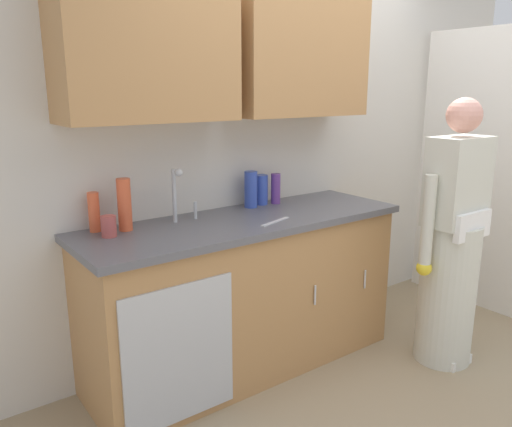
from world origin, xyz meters
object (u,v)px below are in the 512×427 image
at_px(person_at_sink, 451,255).
at_px(cup_by_sink, 109,226).
at_px(sink, 194,229).
at_px(bottle_cleaner_spray, 94,212).
at_px(bottle_water_short, 261,190).
at_px(bottle_water_tall, 276,189).
at_px(bottle_dish_liquid, 124,205).
at_px(knife_on_counter, 275,222).
at_px(bottle_soap, 251,189).

relative_size(person_at_sink, cup_by_sink, 15.01).
bearing_deg(sink, cup_by_sink, 168.99).
xyz_separation_m(person_at_sink, bottle_cleaner_spray, (-1.84, 0.91, 0.35)).
xyz_separation_m(person_at_sink, bottle_water_short, (-0.76, 0.90, 0.34)).
distance_m(sink, cup_by_sink, 0.45).
bearing_deg(bottle_water_tall, person_at_sink, -52.61).
distance_m(bottle_dish_liquid, knife_on_counter, 0.82).
bearing_deg(knife_on_counter, bottle_soap, -121.96).
bearing_deg(bottle_dish_liquid, bottle_water_tall, 1.87).
bearing_deg(knife_on_counter, cup_by_sink, -34.14).
xyz_separation_m(bottle_soap, bottle_cleaner_spray, (-0.98, 0.03, -0.01)).
xyz_separation_m(sink, bottle_water_short, (0.62, 0.22, 0.11)).
bearing_deg(sink, bottle_water_tall, 14.55).
distance_m(bottle_soap, bottle_cleaner_spray, 0.98).
bearing_deg(cup_by_sink, person_at_sink, -23.01).
bearing_deg(bottle_dish_liquid, bottle_cleaner_spray, 152.75).
height_order(sink, bottle_water_tall, sink).
xyz_separation_m(bottle_soap, knife_on_counter, (-0.10, -0.38, -0.11)).
bearing_deg(bottle_soap, knife_on_counter, -105.56).
xyz_separation_m(bottle_soap, bottle_water_short, (0.10, 0.03, -0.02)).
xyz_separation_m(sink, bottle_soap, (0.52, 0.19, 0.13)).
xyz_separation_m(sink, bottle_cleaner_spray, (-0.46, 0.22, 0.12)).
relative_size(bottle_water_tall, knife_on_counter, 0.81).
xyz_separation_m(bottle_soap, bottle_water_tall, (0.19, -0.01, -0.02)).
bearing_deg(bottle_cleaner_spray, bottle_dish_liquid, -27.25).
bearing_deg(bottle_water_tall, bottle_water_short, 159.57).
bearing_deg(bottle_dish_liquid, sink, -24.82).
bearing_deg(bottle_water_tall, knife_on_counter, -128.83).
height_order(bottle_dish_liquid, bottle_cleaner_spray, bottle_dish_liquid).
height_order(person_at_sink, bottle_water_tall, person_at_sink).
bearing_deg(sink, knife_on_counter, -24.41).
relative_size(bottle_soap, bottle_cleaner_spray, 1.09).
relative_size(person_at_sink, knife_on_counter, 6.75).
bearing_deg(bottle_water_short, knife_on_counter, -117.25).
relative_size(bottle_soap, bottle_water_tall, 1.17).
distance_m(bottle_soap, knife_on_counter, 0.41).
bearing_deg(bottle_cleaner_spray, cup_by_sink, -80.17).
relative_size(sink, bottle_soap, 2.20).
height_order(sink, cup_by_sink, sink).
height_order(bottle_water_short, knife_on_counter, bottle_water_short).
height_order(sink, person_at_sink, person_at_sink).
height_order(person_at_sink, bottle_dish_liquid, person_at_sink).
xyz_separation_m(bottle_soap, cup_by_sink, (-0.96, -0.10, -0.06)).
distance_m(bottle_soap, bottle_water_tall, 0.19).
bearing_deg(bottle_cleaner_spray, sink, -25.55).
height_order(person_at_sink, bottle_cleaner_spray, person_at_sink).
relative_size(person_at_sink, bottle_water_tall, 8.29).
distance_m(bottle_water_short, bottle_cleaner_spray, 1.08).
bearing_deg(bottle_dish_liquid, bottle_soap, 2.71).
bearing_deg(bottle_soap, cup_by_sink, -173.76).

